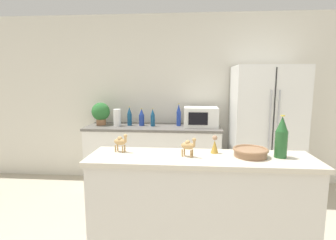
# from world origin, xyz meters

# --- Properties ---
(wall_back) EXTENTS (8.00, 0.06, 2.55)m
(wall_back) POSITION_xyz_m (0.00, 2.73, 1.27)
(wall_back) COLOR silver
(wall_back) RESTS_ON ground_plane
(back_counter) EXTENTS (1.94, 0.63, 0.91)m
(back_counter) POSITION_xyz_m (-0.48, 2.40, 0.46)
(back_counter) COLOR white
(back_counter) RESTS_ON ground_plane
(refrigerator) EXTENTS (0.90, 0.73, 1.76)m
(refrigerator) POSITION_xyz_m (1.09, 2.33, 0.88)
(refrigerator) COLOR white
(refrigerator) RESTS_ON ground_plane
(bar_counter) EXTENTS (1.66, 0.44, 1.02)m
(bar_counter) POSITION_xyz_m (0.14, 0.55, 0.51)
(bar_counter) COLOR beige
(bar_counter) RESTS_ON ground_plane
(potted_plant) EXTENTS (0.27, 0.27, 0.33)m
(potted_plant) POSITION_xyz_m (-1.27, 2.44, 1.10)
(potted_plant) COLOR #9E6B47
(potted_plant) RESTS_ON back_counter
(paper_towel_roll) EXTENTS (0.11, 0.11, 0.25)m
(paper_towel_roll) POSITION_xyz_m (-1.00, 2.37, 1.03)
(paper_towel_roll) COLOR white
(paper_towel_roll) RESTS_ON back_counter
(microwave) EXTENTS (0.48, 0.37, 0.28)m
(microwave) POSITION_xyz_m (0.21, 2.42, 1.05)
(microwave) COLOR white
(microwave) RESTS_ON back_counter
(back_bottle_0) EXTENTS (0.06, 0.06, 0.33)m
(back_bottle_0) POSITION_xyz_m (-0.11, 2.45, 1.07)
(back_bottle_0) COLOR navy
(back_bottle_0) RESTS_ON back_counter
(back_bottle_1) EXTENTS (0.06, 0.06, 0.26)m
(back_bottle_1) POSITION_xyz_m (-0.48, 2.38, 1.03)
(back_bottle_1) COLOR navy
(back_bottle_1) RESTS_ON back_counter
(back_bottle_2) EXTENTS (0.07, 0.07, 0.28)m
(back_bottle_2) POSITION_xyz_m (-0.83, 2.42, 1.04)
(back_bottle_2) COLOR navy
(back_bottle_2) RESTS_ON back_counter
(back_bottle_3) EXTENTS (0.08, 0.08, 0.25)m
(back_bottle_3) POSITION_xyz_m (-0.65, 2.42, 1.03)
(back_bottle_3) COLOR navy
(back_bottle_3) RESTS_ON back_counter
(wine_bottle) EXTENTS (0.09, 0.09, 0.31)m
(wine_bottle) POSITION_xyz_m (0.71, 0.57, 1.16)
(wine_bottle) COLOR #235628
(wine_bottle) RESTS_ON bar_counter
(fruit_bowl) EXTENTS (0.26, 0.26, 0.06)m
(fruit_bowl) POSITION_xyz_m (0.50, 0.58, 1.05)
(fruit_bowl) COLOR #8C6647
(fruit_bowl) RESTS_ON bar_counter
(camel_figurine) EXTENTS (0.12, 0.09, 0.15)m
(camel_figurine) POSITION_xyz_m (0.04, 0.53, 1.10)
(camel_figurine) COLOR tan
(camel_figurine) RESTS_ON bar_counter
(camel_figurine_second) EXTENTS (0.12, 0.08, 0.15)m
(camel_figurine_second) POSITION_xyz_m (-0.48, 0.62, 1.10)
(camel_figurine_second) COLOR tan
(camel_figurine_second) RESTS_ON bar_counter
(wise_man_figurine_crimson) EXTENTS (0.06, 0.06, 0.14)m
(wise_man_figurine_crimson) POSITION_xyz_m (0.24, 0.65, 1.08)
(wise_man_figurine_crimson) COLOR #B28933
(wise_man_figurine_crimson) RESTS_ON bar_counter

